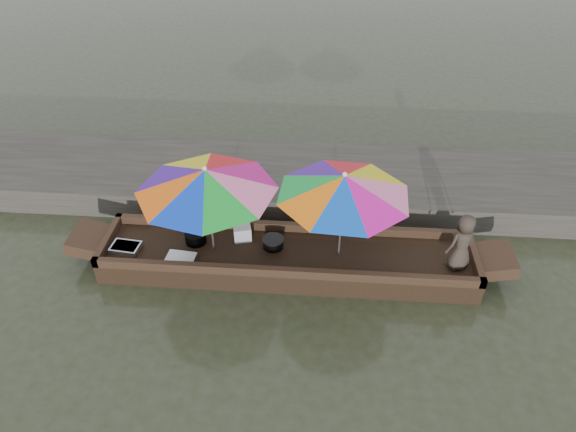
# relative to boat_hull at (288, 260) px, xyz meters

# --- Properties ---
(water) EXTENTS (80.00, 80.00, 0.00)m
(water) POSITION_rel_boat_hull_xyz_m (0.00, 0.00, -0.17)
(water) COLOR #2A2F1A
(water) RESTS_ON ground
(dock) EXTENTS (22.00, 2.20, 0.50)m
(dock) POSITION_rel_boat_hull_xyz_m (0.00, 2.20, 0.08)
(dock) COLOR #2D2B26
(dock) RESTS_ON ground
(boat_hull) EXTENTS (5.96, 1.20, 0.35)m
(boat_hull) POSITION_rel_boat_hull_xyz_m (0.00, 0.00, 0.00)
(boat_hull) COLOR black
(boat_hull) RESTS_ON water
(cooking_pot) EXTENTS (0.34, 0.34, 0.18)m
(cooking_pot) POSITION_rel_boat_hull_xyz_m (-1.52, 0.14, 0.27)
(cooking_pot) COLOR black
(cooking_pot) RESTS_ON boat_hull
(tray_crayfish) EXTENTS (0.49, 0.36, 0.09)m
(tray_crayfish) POSITION_rel_boat_hull_xyz_m (-2.60, -0.15, 0.22)
(tray_crayfish) COLOR silver
(tray_crayfish) RESTS_ON boat_hull
(tray_scallop) EXTENTS (0.48, 0.36, 0.06)m
(tray_scallop) POSITION_rel_boat_hull_xyz_m (-1.66, -0.32, 0.21)
(tray_scallop) COLOR silver
(tray_scallop) RESTS_ON boat_hull
(charcoal_grill) EXTENTS (0.33, 0.33, 0.15)m
(charcoal_grill) POSITION_rel_boat_hull_xyz_m (-0.24, 0.11, 0.25)
(charcoal_grill) COLOR black
(charcoal_grill) RESTS_ON boat_hull
(supply_bag) EXTENTS (0.33, 0.28, 0.26)m
(supply_bag) POSITION_rel_boat_hull_xyz_m (-0.76, 0.26, 0.30)
(supply_bag) COLOR silver
(supply_bag) RESTS_ON boat_hull
(vendor) EXTENTS (0.57, 0.50, 0.97)m
(vendor) POSITION_rel_boat_hull_xyz_m (2.63, -0.13, 0.66)
(vendor) COLOR #352C24
(vendor) RESTS_ON boat_hull
(umbrella_bow) EXTENTS (2.42, 2.42, 1.55)m
(umbrella_bow) POSITION_rel_boat_hull_xyz_m (-1.20, 0.00, 0.95)
(umbrella_bow) COLOR #E5148D
(umbrella_bow) RESTS_ON boat_hull
(umbrella_stern) EXTENTS (2.54, 2.54, 1.55)m
(umbrella_stern) POSITION_rel_boat_hull_xyz_m (0.82, 0.00, 0.95)
(umbrella_stern) COLOR yellow
(umbrella_stern) RESTS_ON boat_hull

